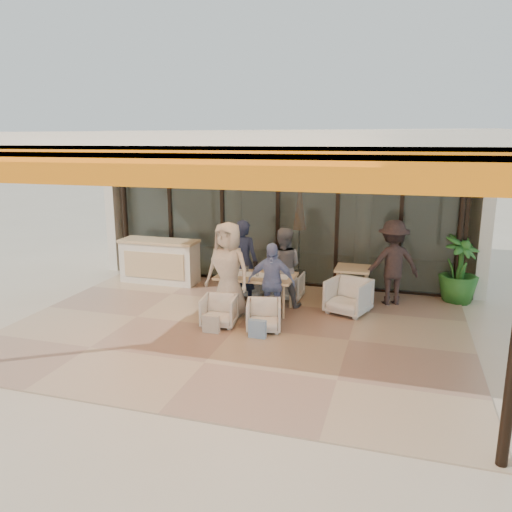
{
  "coord_description": "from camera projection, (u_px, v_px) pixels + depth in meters",
  "views": [
    {
      "loc": [
        2.74,
        -7.96,
        3.31
      ],
      "look_at": [
        0.1,
        0.9,
        1.15
      ],
      "focal_mm": 35.0,
      "sensor_mm": 36.0,
      "label": 1
    }
  ],
  "objects": [
    {
      "name": "side_chair",
      "position": [
        348.0,
        295.0,
        9.65
      ],
      "size": [
        0.93,
        0.9,
        0.76
      ],
      "primitive_type": "imported",
      "rotation": [
        0.0,
        0.0,
        -0.33
      ],
      "color": "white",
      "rests_on": "ground"
    },
    {
      "name": "ground",
      "position": [
        236.0,
        329.0,
        8.94
      ],
      "size": [
        70.0,
        70.0,
        0.0
      ],
      "primitive_type": "plane",
      "color": "#C6B293",
      "rests_on": "ground"
    },
    {
      "name": "terrace_structure",
      "position": [
        229.0,
        144.0,
        7.96
      ],
      "size": [
        8.0,
        6.0,
        3.4
      ],
      "color": "silver",
      "rests_on": "ground"
    },
    {
      "name": "chair_far_right",
      "position": [
        288.0,
        284.0,
        10.56
      ],
      "size": [
        0.62,
        0.58,
        0.63
      ],
      "primitive_type": "imported",
      "rotation": [
        0.0,
        0.0,
        3.13
      ],
      "color": "white",
      "rests_on": "ground"
    },
    {
      "name": "host_counter",
      "position": [
        160.0,
        261.0,
        11.71
      ],
      "size": [
        1.85,
        0.65,
        1.04
      ],
      "color": "silver",
      "rests_on": "ground"
    },
    {
      "name": "interior_block",
      "position": [
        300.0,
        181.0,
        13.39
      ],
      "size": [
        9.05,
        3.62,
        3.52
      ],
      "color": "silver",
      "rests_on": "ground"
    },
    {
      "name": "chair_near_left",
      "position": [
        219.0,
        310.0,
        9.03
      ],
      "size": [
        0.67,
        0.63,
        0.62
      ],
      "primitive_type": "imported",
      "rotation": [
        0.0,
        0.0,
        0.13
      ],
      "color": "white",
      "rests_on": "ground"
    },
    {
      "name": "side_table",
      "position": [
        353.0,
        272.0,
        10.29
      ],
      "size": [
        0.7,
        0.7,
        0.74
      ],
      "color": "#D4B281",
      "rests_on": "ground"
    },
    {
      "name": "diner_navy",
      "position": [
        243.0,
        262.0,
        10.2
      ],
      "size": [
        0.66,
        0.45,
        1.75
      ],
      "primitive_type": "imported",
      "rotation": [
        0.0,
        0.0,
        3.1
      ],
      "color": "#171E33",
      "rests_on": "ground"
    },
    {
      "name": "chair_far_left",
      "position": [
        250.0,
        279.0,
        10.79
      ],
      "size": [
        0.76,
        0.72,
        0.73
      ],
      "primitive_type": "imported",
      "rotation": [
        0.0,
        0.0,
        3.05
      ],
      "color": "white",
      "rests_on": "ground"
    },
    {
      "name": "glass_storefront",
      "position": [
        278.0,
        217.0,
        11.38
      ],
      "size": [
        8.08,
        0.1,
        3.2
      ],
      "color": "#9EADA3",
      "rests_on": "ground"
    },
    {
      "name": "standing_woman",
      "position": [
        392.0,
        263.0,
        10.08
      ],
      "size": [
        1.29,
        1.03,
        1.75
      ],
      "primitive_type": "imported",
      "rotation": [
        0.0,
        0.0,
        3.53
      ],
      "color": "black",
      "rests_on": "ground"
    },
    {
      "name": "tote_bag_blue",
      "position": [
        257.0,
        330.0,
        8.45
      ],
      "size": [
        0.3,
        0.1,
        0.34
      ],
      "primitive_type": "cube",
      "color": "#99BFD8",
      "rests_on": "ground"
    },
    {
      "name": "tote_bag_cream",
      "position": [
        211.0,
        324.0,
        8.68
      ],
      "size": [
        0.3,
        0.1,
        0.34
      ],
      "primitive_type": "cube",
      "color": "silver",
      "rests_on": "ground"
    },
    {
      "name": "diner_periwinkle",
      "position": [
        271.0,
        283.0,
        9.16
      ],
      "size": [
        0.91,
        0.44,
        1.5
      ],
      "primitive_type": "imported",
      "rotation": [
        0.0,
        0.0,
        0.09
      ],
      "color": "#6C7FB4",
      "rests_on": "ground"
    },
    {
      "name": "potted_palm",
      "position": [
        459.0,
        269.0,
        10.27
      ],
      "size": [
        1.12,
        1.12,
        1.41
      ],
      "primitive_type": "imported",
      "rotation": [
        0.0,
        0.0,
        0.82
      ],
      "color": "#1E5919",
      "rests_on": "ground"
    },
    {
      "name": "terrace_floor",
      "position": [
        236.0,
        329.0,
        8.94
      ],
      "size": [
        8.0,
        6.0,
        0.01
      ],
      "primitive_type": "cube",
      "color": "tan",
      "rests_on": "ground"
    },
    {
      "name": "diner_grey",
      "position": [
        283.0,
        268.0,
        9.99
      ],
      "size": [
        0.87,
        0.72,
        1.62
      ],
      "primitive_type": "imported",
      "rotation": [
        0.0,
        0.0,
        3.29
      ],
      "color": "slate",
      "rests_on": "ground"
    },
    {
      "name": "dining_table",
      "position": [
        256.0,
        278.0,
        9.72
      ],
      "size": [
        1.5,
        0.9,
        0.93
      ],
      "color": "#D4B281",
      "rests_on": "ground"
    },
    {
      "name": "diner_cream",
      "position": [
        228.0,
        270.0,
        9.35
      ],
      "size": [
        1.0,
        0.75,
        1.84
      ],
      "primitive_type": "imported",
      "rotation": [
        0.0,
        0.0,
        -0.21
      ],
      "color": "beige",
      "rests_on": "ground"
    },
    {
      "name": "chair_near_right",
      "position": [
        264.0,
        314.0,
        8.79
      ],
      "size": [
        0.71,
        0.68,
        0.61
      ],
      "primitive_type": "imported",
      "rotation": [
        0.0,
        0.0,
        0.24
      ],
      "color": "white",
      "rests_on": "ground"
    }
  ]
}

